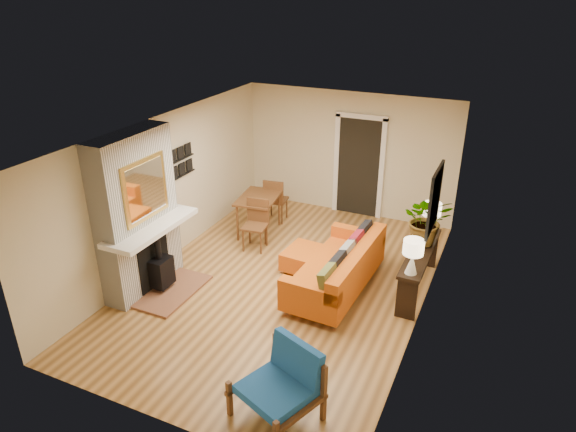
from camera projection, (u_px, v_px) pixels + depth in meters
name	position (u px, v px, depth m)	size (l,w,h in m)	color
room_shell	(368.00, 170.00, 10.01)	(6.50, 6.50, 6.50)	#BB8748
fireplace	(139.00, 218.00, 7.99)	(1.09, 1.68, 2.60)	white
sofa	(341.00, 269.00, 8.24)	(1.05, 2.26, 0.88)	silver
ottoman	(307.00, 259.00, 8.89)	(0.78, 0.78, 0.37)	silver
blue_chair	(284.00, 380.00, 5.83)	(1.10, 1.08, 0.89)	brown
dining_table	(262.00, 204.00, 10.01)	(0.91, 1.79, 0.94)	brown
console_table	(420.00, 259.00, 8.15)	(0.34, 1.85, 0.72)	black
lamp_near	(413.00, 253.00, 7.33)	(0.30, 0.30, 0.54)	white
lamp_far	(432.00, 214.00, 8.54)	(0.30, 0.30, 0.54)	white
houseplant	(427.00, 220.00, 8.16)	(0.75, 0.65, 0.83)	#1E5919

